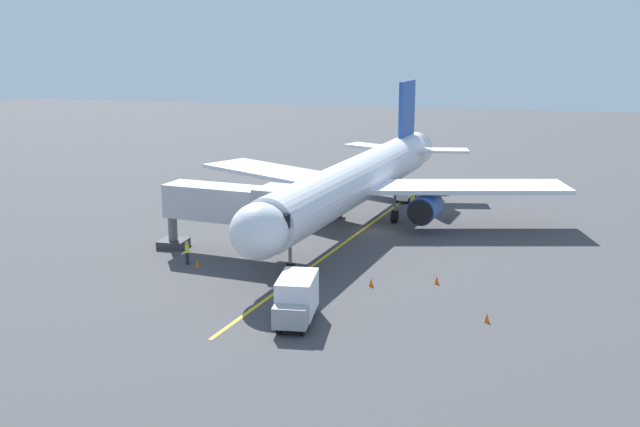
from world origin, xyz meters
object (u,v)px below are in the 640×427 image
at_px(ground_crew_wing_walker, 413,202).
at_px(safety_cone_nose_left, 487,318).
at_px(safety_cone_nose_right, 197,263).
at_px(safety_cone_wing_starboard, 371,282).
at_px(safety_cone_wing_port, 437,280).
at_px(ground_crew_marshaller, 187,252).
at_px(airplane, 357,181).
at_px(tug_near_nose, 405,194).
at_px(jet_bridge, 237,206).
at_px(box_truck_portside, 296,299).

distance_m(ground_crew_wing_walker, safety_cone_nose_left, 28.03).
bearing_deg(safety_cone_nose_left, ground_crew_wing_walker, -73.97).
xyz_separation_m(safety_cone_nose_right, safety_cone_wing_starboard, (-12.72, 1.25, 0.00)).
relative_size(ground_crew_wing_walker, safety_cone_wing_port, 3.11).
height_order(ground_crew_marshaller, safety_cone_wing_port, ground_crew_marshaller).
height_order(ground_crew_wing_walker, safety_cone_wing_starboard, ground_crew_wing_walker).
bearing_deg(safety_cone_nose_left, safety_cone_wing_port, -60.84).
bearing_deg(safety_cone_wing_starboard, airplane, -75.01).
relative_size(airplane, ground_crew_marshaller, 23.57).
bearing_deg(safety_cone_wing_starboard, tug_near_nose, -86.91).
height_order(tug_near_nose, safety_cone_nose_right, tug_near_nose).
relative_size(safety_cone_nose_left, safety_cone_nose_right, 1.00).
distance_m(jet_bridge, safety_cone_wing_starboard, 12.39).
xyz_separation_m(ground_crew_marshaller, ground_crew_wing_walker, (-13.46, -20.64, 0.00)).
bearing_deg(jet_bridge, box_truck_portside, 123.28).
relative_size(box_truck_portside, safety_cone_wing_starboard, 8.69).
height_order(tug_near_nose, safety_cone_wing_port, tug_near_nose).
distance_m(jet_bridge, ground_crew_wing_walker, 20.78).
xyz_separation_m(jet_bridge, ground_crew_marshaller, (2.72, 3.09, -2.88)).
bearing_deg(safety_cone_nose_right, tug_near_nose, -114.27).
xyz_separation_m(ground_crew_marshaller, safety_cone_wing_starboard, (-13.64, 1.63, -0.61)).
relative_size(ground_crew_marshaller, safety_cone_wing_port, 3.11).
xyz_separation_m(ground_crew_wing_walker, safety_cone_wing_port, (-4.28, 20.73, -0.61)).
relative_size(airplane, safety_cone_wing_port, 73.28).
distance_m(ground_crew_marshaller, ground_crew_wing_walker, 24.64).
bearing_deg(tug_near_nose, box_truck_portside, 87.28).
distance_m(safety_cone_nose_left, safety_cone_nose_right, 21.13).
height_order(airplane, safety_cone_nose_left, airplane).
xyz_separation_m(ground_crew_wing_walker, safety_cone_nose_left, (-7.74, 26.94, -0.61)).
xyz_separation_m(ground_crew_marshaller, safety_cone_wing_port, (-17.74, 0.09, -0.61)).
bearing_deg(safety_cone_nose_left, ground_crew_marshaller, -16.54).
bearing_deg(ground_crew_wing_walker, box_truck_portside, 84.51).
relative_size(jet_bridge, safety_cone_nose_left, 20.95).
bearing_deg(jet_bridge, safety_cone_wing_starboard, 156.62).
height_order(jet_bridge, safety_cone_nose_left, jet_bridge).
height_order(safety_cone_nose_right, safety_cone_wing_starboard, same).
bearing_deg(safety_cone_wing_starboard, safety_cone_nose_right, -5.63).
bearing_deg(ground_crew_wing_walker, tug_near_nose, -72.85).
xyz_separation_m(ground_crew_wing_walker, safety_cone_wing_starboard, (-0.17, 22.27, -0.61)).
distance_m(ground_crew_wing_walker, safety_cone_wing_starboard, 22.28).
height_order(ground_crew_marshaller, safety_cone_wing_starboard, ground_crew_marshaller).
bearing_deg(safety_cone_wing_port, ground_crew_wing_walker, -78.33).
xyz_separation_m(tug_near_nose, box_truck_portside, (1.60, 33.63, 0.68)).
relative_size(jet_bridge, ground_crew_marshaller, 6.74).
bearing_deg(safety_cone_nose_right, safety_cone_nose_left, 163.74).
bearing_deg(box_truck_portside, safety_cone_nose_right, -41.45).
distance_m(ground_crew_marshaller, box_truck_portside, 13.90).
distance_m(ground_crew_marshaller, tug_near_nose, 27.54).
relative_size(jet_bridge, ground_crew_wing_walker, 6.74).
distance_m(safety_cone_wing_port, safety_cone_wing_starboard, 4.39).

